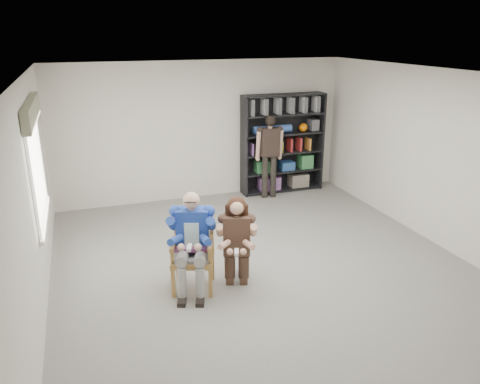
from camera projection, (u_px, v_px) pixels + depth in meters
name	position (u px, v px, depth m)	size (l,w,h in m)	color
room_shell	(268.00, 180.00, 6.41)	(6.00, 7.00, 2.80)	silver
floor	(266.00, 271.00, 6.87)	(6.00, 7.00, 0.01)	slate
window_left	(38.00, 164.00, 6.31)	(0.16, 2.00, 1.75)	white
armchair	(193.00, 253.00, 6.24)	(0.62, 0.59, 1.06)	#A3783C
seated_man	(192.00, 242.00, 6.19)	(0.59, 0.83, 1.38)	#1A3697
kneeling_woman	(237.00, 243.00, 6.28)	(0.53, 0.85, 1.26)	#38231D
bookshelf	(283.00, 144.00, 9.98)	(1.80, 0.38, 2.10)	black
standing_man	(269.00, 157.00, 9.63)	(0.53, 0.30, 1.73)	black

